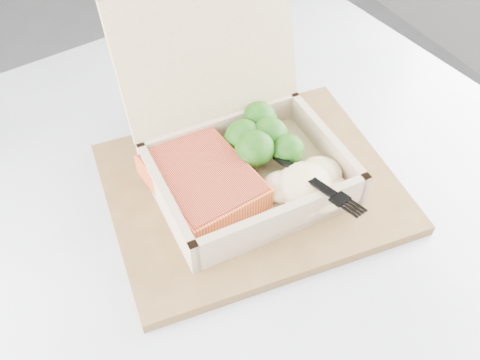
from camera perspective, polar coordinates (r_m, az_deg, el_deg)
cafe_table at (r=0.79m, az=-0.11°, el=-13.39°), size 0.96×0.96×0.76m
serving_tray at (r=0.65m, az=1.22°, el=-0.79°), size 0.37×0.31×0.01m
takeout_container at (r=0.63m, az=-0.44°, el=4.71°), size 0.23×0.23×0.20m
salmon_fillet at (r=0.62m, az=-4.01°, el=-0.11°), size 0.12×0.15×0.03m
broccoli_pile at (r=0.66m, az=3.13°, el=4.45°), size 0.11×0.11×0.04m
mashed_potatoes at (r=0.61m, az=6.94°, el=-0.38°), size 0.10×0.09×0.03m
plastic_fork at (r=0.61m, az=5.74°, el=1.49°), size 0.04×0.14×0.02m
receipt at (r=0.78m, az=-4.58°, el=8.13°), size 0.09×0.15×0.00m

